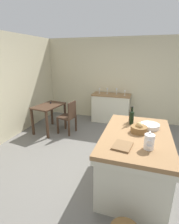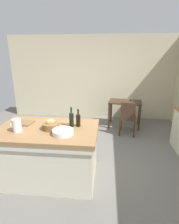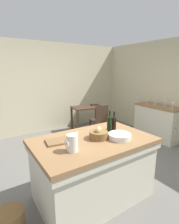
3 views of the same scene
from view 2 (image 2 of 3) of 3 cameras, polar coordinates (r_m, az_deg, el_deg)
name	(u,v)px [view 2 (image 2 of 3)]	position (r m, az deg, el deg)	size (l,w,h in m)	color
ground_plane	(81,158)	(3.78, -2.63, -14.52)	(6.76, 6.76, 0.00)	#66635E
wall_back	(92,78)	(5.81, 0.93, 10.83)	(5.32, 0.12, 2.60)	beige
island_table	(49,151)	(3.12, -12.88, -12.18)	(1.61, 1.02, 0.91)	olive
writing_desk	(125,106)	(5.17, 11.28, 2.04)	(0.97, 0.68, 0.81)	#3D281C
wooden_chair	(128,117)	(4.68, 12.15, -1.59)	(0.46, 0.46, 0.90)	#3D281C
pitcher	(17,125)	(2.91, -22.25, -3.94)	(0.17, 0.13, 0.24)	white
wash_bowl	(63,132)	(2.67, -8.52, -6.34)	(0.31, 0.31, 0.07)	white
bread_basket	(51,126)	(2.87, -12.31, -4.25)	(0.26, 0.26, 0.17)	brown
cutting_board	(24,123)	(3.24, -20.16, -3.26)	(0.28, 0.23, 0.02)	brown
wine_bottle_dark	(78,120)	(2.90, -3.62, -2.43)	(0.07, 0.07, 0.29)	black
wine_bottle_amber	(71,119)	(2.89, -5.80, -2.19)	(0.07, 0.07, 0.33)	black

